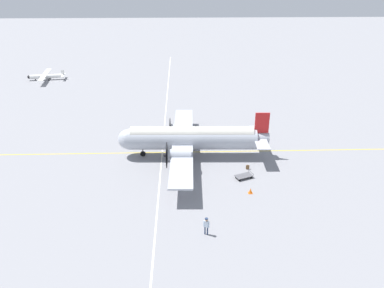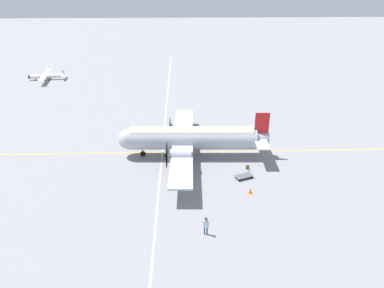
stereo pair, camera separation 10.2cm
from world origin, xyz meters
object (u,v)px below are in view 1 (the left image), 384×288
object	(u,v)px
light_aircraft_distant	(46,76)
traffic_cone	(250,191)
suitcase_near_door	(248,167)
baggage_cart	(244,176)
crew_foreground	(206,224)
airliner_main	(189,138)

from	to	relation	value
light_aircraft_distant	traffic_cone	distance (m)	59.53
suitcase_near_door	light_aircraft_distant	xyz separation A→B (m)	(-37.38, 41.44, 0.57)
baggage_cart	light_aircraft_distant	bearing A→B (deg)	-72.75
traffic_cone	crew_foreground	bearing A→B (deg)	-127.89
baggage_cart	light_aircraft_distant	size ratio (longest dim) A/B	0.21
crew_foreground	light_aircraft_distant	bearing A→B (deg)	146.41
airliner_main	crew_foreground	size ratio (longest dim) A/B	12.92
airliner_main	light_aircraft_distant	distance (m)	48.41
baggage_cart	light_aircraft_distant	xyz separation A→B (m)	(-36.59, 43.53, 0.56)
airliner_main	baggage_cart	distance (m)	8.88
baggage_cart	light_aircraft_distant	world-z (taller)	light_aircraft_distant
baggage_cart	crew_foreground	bearing A→B (deg)	40.36
suitcase_near_door	traffic_cone	bearing A→B (deg)	-96.28
traffic_cone	baggage_cart	bearing A→B (deg)	93.50
airliner_main	light_aircraft_distant	world-z (taller)	airliner_main
airliner_main	suitcase_near_door	distance (m)	8.34
suitcase_near_door	baggage_cart	xyz separation A→B (m)	(-0.79, -2.09, 0.01)
traffic_cone	light_aircraft_distant	bearing A→B (deg)	128.18
light_aircraft_distant	suitcase_near_door	bearing A→B (deg)	124.62
airliner_main	traffic_cone	xyz separation A→B (m)	(6.50, -9.07, -2.30)
airliner_main	baggage_cart	bearing A→B (deg)	139.11
crew_foreground	suitcase_near_door	distance (m)	13.52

